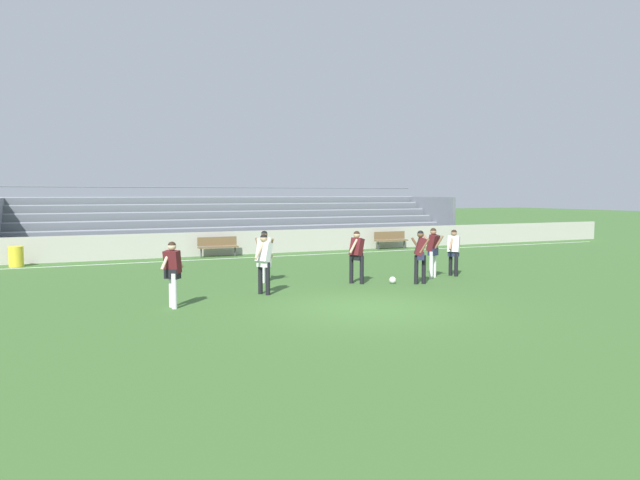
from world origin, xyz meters
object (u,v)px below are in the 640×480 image
at_px(bleacher_stand, 247,221).
at_px(player_dark_pressing_high, 420,252).
at_px(player_white_dropping_back, 264,252).
at_px(soccer_ball, 393,280).
at_px(player_dark_trailing_run, 357,252).
at_px(player_dark_wide_right, 172,269).
at_px(bench_near_wall_gap, 391,238).
at_px(player_dark_on_ball, 433,248).
at_px(player_white_deep_cover, 264,258).
at_px(bench_near_bin, 218,245).
at_px(trash_bin, 16,257).
at_px(player_white_challenging, 454,249).

xyz_separation_m(bleacher_stand, player_dark_pressing_high, (1.21, -14.26, -0.39)).
height_order(bleacher_stand, player_white_dropping_back, bleacher_stand).
height_order(player_dark_pressing_high, soccer_ball, player_dark_pressing_high).
height_order(player_dark_trailing_run, player_dark_wide_right, player_dark_trailing_run).
relative_size(bench_near_wall_gap, player_dark_pressing_high, 1.06).
distance_m(player_dark_trailing_run, player_white_dropping_back, 2.97).
xyz_separation_m(player_dark_pressing_high, player_dark_on_ball, (1.17, 0.96, -0.00)).
bearing_deg(player_dark_on_ball, player_dark_wide_right, -169.43).
height_order(player_dark_trailing_run, player_dark_on_ball, player_dark_on_ball).
height_order(player_dark_on_ball, player_dark_wide_right, player_dark_on_ball).
height_order(bleacher_stand, player_white_deep_cover, bleacher_stand).
height_order(bench_near_wall_gap, player_dark_wide_right, player_dark_wide_right).
relative_size(bench_near_bin, player_white_dropping_back, 1.08).
distance_m(trash_bin, player_white_challenging, 16.69).
distance_m(player_dark_trailing_run, soccer_ball, 1.45).
bearing_deg(player_white_deep_cover, soccer_ball, 3.03).
xyz_separation_m(player_dark_trailing_run, player_white_challenging, (3.88, 0.15, -0.05)).
relative_size(player_dark_pressing_high, player_dark_wide_right, 1.02).
distance_m(bench_near_wall_gap, trash_bin, 17.16).
relative_size(bench_near_wall_gap, player_white_deep_cover, 1.05).
bearing_deg(player_dark_trailing_run, player_white_dropping_back, 149.37).
xyz_separation_m(player_dark_trailing_run, player_dark_pressing_high, (1.79, -0.89, 0.01)).
bearing_deg(bench_near_bin, bench_near_wall_gap, 0.00).
distance_m(bench_near_bin, player_dark_trailing_run, 9.79).
bearing_deg(player_dark_trailing_run, bench_near_bin, 101.77).
relative_size(bench_near_bin, trash_bin, 2.24).
height_order(bleacher_stand, player_white_challenging, bleacher_stand).
bearing_deg(player_dark_pressing_high, bench_near_bin, 109.89).
xyz_separation_m(bench_near_wall_gap, player_white_deep_cover, (-10.40, -10.27, 0.48)).
height_order(player_white_challenging, soccer_ball, player_white_challenging).
height_order(bleacher_stand, player_dark_pressing_high, bleacher_stand).
relative_size(player_white_dropping_back, player_white_challenging, 1.03).
relative_size(bleacher_stand, player_dark_pressing_high, 13.68).
distance_m(bench_near_bin, player_white_dropping_back, 8.10).
bearing_deg(trash_bin, bench_near_bin, 2.12).
xyz_separation_m(trash_bin, player_dark_trailing_run, (10.09, -9.28, 0.60)).
height_order(trash_bin, player_dark_pressing_high, player_dark_pressing_high).
bearing_deg(bench_near_wall_gap, player_dark_wide_right, -139.54).
distance_m(bench_near_wall_gap, soccer_ball, 11.71).
bearing_deg(bench_near_bin, soccer_ball, -73.11).
bearing_deg(player_dark_pressing_high, player_dark_wide_right, -174.76).
relative_size(bench_near_wall_gap, player_white_challenging, 1.12).
distance_m(bench_near_wall_gap, bench_near_bin, 9.06).
height_order(bleacher_stand, bench_near_wall_gap, bleacher_stand).
distance_m(bleacher_stand, player_dark_wide_right, 16.38).
bearing_deg(bench_near_wall_gap, soccer_ball, -120.93).
distance_m(bench_near_wall_gap, player_dark_trailing_run, 11.91).
bearing_deg(bench_near_wall_gap, bleacher_stand, 149.70).
bearing_deg(trash_bin, soccer_ball, -41.15).
distance_m(player_dark_trailing_run, player_white_challenging, 3.88).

